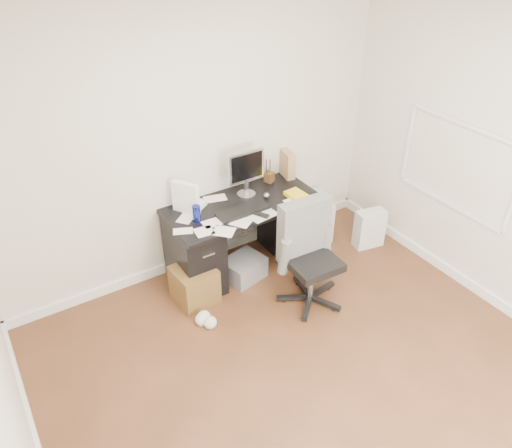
{
  "coord_description": "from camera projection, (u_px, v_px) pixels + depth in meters",
  "views": [
    {
      "loc": [
        -1.79,
        -1.89,
        3.24
      ],
      "look_at": [
        0.16,
        1.2,
        0.82
      ],
      "focal_mm": 35.0,
      "sensor_mm": 36.0,
      "label": 1
    }
  ],
  "objects": [
    {
      "name": "travel_mug",
      "position": [
        196.0,
        214.0,
        4.51
      ],
      "size": [
        0.09,
        0.09,
        0.16
      ],
      "primitive_type": "cylinder",
      "rotation": [
        0.0,
        0.0,
        -0.27
      ],
      "color": "navy",
      "rests_on": "desk"
    },
    {
      "name": "white_binder",
      "position": [
        186.0,
        198.0,
        4.6
      ],
      "size": [
        0.24,
        0.29,
        0.31
      ],
      "primitive_type": "cube",
      "rotation": [
        0.0,
        0.0,
        0.55
      ],
      "color": "white",
      "rests_on": "desk"
    },
    {
      "name": "room_shell",
      "position": [
        340.0,
        205.0,
        3.04
      ],
      "size": [
        4.02,
        4.02,
        2.71
      ],
      "color": "beige",
      "rests_on": "ground"
    },
    {
      "name": "pen_cup",
      "position": [
        269.0,
        171.0,
        5.11
      ],
      "size": [
        0.14,
        0.14,
        0.25
      ],
      "primitive_type": null,
      "rotation": [
        0.0,
        0.0,
        0.42
      ],
      "color": "#533117",
      "rests_on": "desk"
    },
    {
      "name": "paper_remote",
      "position": [
        262.0,
        214.0,
        4.64
      ],
      "size": [
        0.29,
        0.24,
        0.02
      ],
      "primitive_type": null,
      "rotation": [
        0.0,
        0.0,
        0.12
      ],
      "color": "silver",
      "rests_on": "desk"
    },
    {
      "name": "desk_printer",
      "position": [
        244.0,
        268.0,
        5.0
      ],
      "size": [
        0.44,
        0.39,
        0.22
      ],
      "primitive_type": "cube",
      "rotation": [
        0.0,
        0.0,
        0.22
      ],
      "color": "#5E5E63",
      "rests_on": "ground"
    },
    {
      "name": "ground",
      "position": [
        320.0,
        388.0,
        3.92
      ],
      "size": [
        4.0,
        4.0,
        0.0
      ],
      "primitive_type": "plane",
      "color": "#452B16",
      "rests_on": "ground"
    },
    {
      "name": "office_chair",
      "position": [
        313.0,
        258.0,
        4.49
      ],
      "size": [
        0.6,
        0.6,
        1.02
      ],
      "primitive_type": null,
      "rotation": [
        0.0,
        0.0,
        -0.05
      ],
      "color": "#595C59",
      "rests_on": "ground"
    },
    {
      "name": "yellow_book",
      "position": [
        297.0,
        195.0,
        4.91
      ],
      "size": [
        0.19,
        0.24,
        0.04
      ],
      "primitive_type": "cube",
      "rotation": [
        0.0,
        0.0,
        0.07
      ],
      "color": "yellow",
      "rests_on": "desk"
    },
    {
      "name": "lcd_monitor",
      "position": [
        246.0,
        173.0,
        4.81
      ],
      "size": [
        0.38,
        0.22,
        0.48
      ],
      "primitive_type": null,
      "rotation": [
        0.0,
        0.0,
        -0.01
      ],
      "color": "#B0B1B5",
      "rests_on": "desk"
    },
    {
      "name": "pc_tower",
      "position": [
        319.0,
        215.0,
        5.6
      ],
      "size": [
        0.35,
        0.5,
        0.46
      ],
      "primitive_type": "cube",
      "rotation": [
        0.0,
        0.0,
        -0.36
      ],
      "color": "#B5AFA3",
      "rests_on": "ground"
    },
    {
      "name": "shopping_bag",
      "position": [
        369.0,
        229.0,
        5.4
      ],
      "size": [
        0.35,
        0.28,
        0.43
      ],
      "primitive_type": "cube",
      "rotation": [
        0.0,
        0.0,
        -0.19
      ],
      "color": "silver",
      "rests_on": "ground"
    },
    {
      "name": "keyboard",
      "position": [
        243.0,
        211.0,
        4.67
      ],
      "size": [
        0.51,
        0.18,
        0.03
      ],
      "primitive_type": "cube",
      "rotation": [
        0.0,
        0.0,
        0.01
      ],
      "color": "black",
      "rests_on": "desk"
    },
    {
      "name": "loose_papers",
      "position": [
        228.0,
        212.0,
        4.68
      ],
      "size": [
        1.1,
        0.6,
        0.0
      ],
      "primitive_type": null,
      "color": "silver",
      "rests_on": "desk"
    },
    {
      "name": "desk",
      "position": [
        244.0,
        234.0,
        5.0
      ],
      "size": [
        1.5,
        0.7,
        0.75
      ],
      "color": "black",
      "rests_on": "ground"
    },
    {
      "name": "wicker_basket",
      "position": [
        194.0,
        284.0,
        4.69
      ],
      "size": [
        0.39,
        0.39,
        0.36
      ],
      "primitive_type": "cube",
      "rotation": [
        0.0,
        0.0,
        0.08
      ],
      "color": "#493116",
      "rests_on": "ground"
    },
    {
      "name": "magazine_file",
      "position": [
        287.0,
        164.0,
        5.21
      ],
      "size": [
        0.16,
        0.26,
        0.28
      ],
      "primitive_type": "cube",
      "rotation": [
        0.0,
        0.0,
        -0.17
      ],
      "color": "#A47B4F",
      "rests_on": "desk"
    },
    {
      "name": "computer_mouse",
      "position": [
        266.0,
        196.0,
        4.87
      ],
      "size": [
        0.07,
        0.07,
        0.06
      ],
      "primitive_type": "sphere",
      "rotation": [
        0.0,
        0.0,
        0.15
      ],
      "color": "#B0B1B5",
      "rests_on": "desk"
    }
  ]
}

